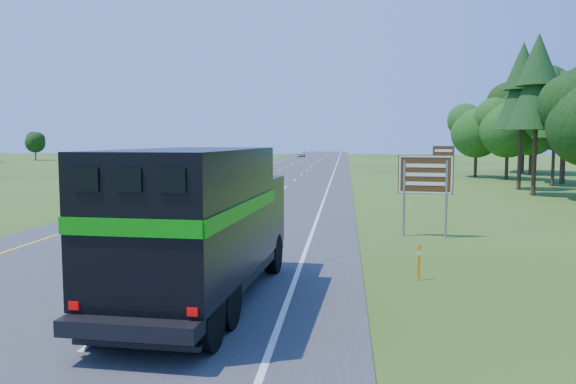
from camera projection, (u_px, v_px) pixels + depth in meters
name	position (u px, v px, depth m)	size (l,w,h in m)	color
road	(280.00, 178.00, 60.12)	(15.00, 260.00, 0.04)	#38383A
lane_markings	(280.00, 178.00, 60.12)	(11.15, 260.00, 0.01)	yellow
horse_truck	(200.00, 222.00, 13.97)	(3.30, 8.97, 3.90)	black
white_suv	(218.00, 180.00, 46.13)	(2.75, 5.96, 1.66)	silver
far_car	(301.00, 154.00, 131.10)	(1.70, 4.22, 1.44)	silver
exit_sign	(426.00, 178.00, 23.78)	(2.27, 0.46, 3.89)	gray
delineator	(419.00, 261.00, 16.59)	(0.09, 0.05, 1.06)	orange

